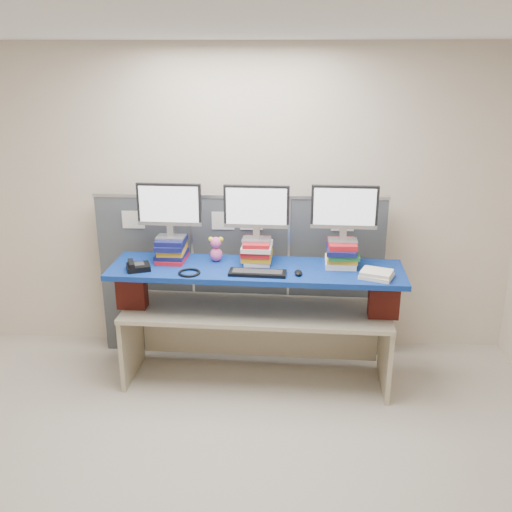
{
  "coord_description": "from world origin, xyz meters",
  "views": [
    {
      "loc": [
        0.36,
        -3.07,
        2.67
      ],
      "look_at": [
        0.16,
        1.27,
        1.15
      ],
      "focal_mm": 40.0,
      "sensor_mm": 36.0,
      "label": 1
    }
  ],
  "objects_px": {
    "desk": "(256,324)",
    "blue_board": "(256,270)",
    "desk_phone": "(137,266)",
    "monitor_left": "(169,207)",
    "monitor_right": "(344,210)",
    "monitor_center": "(256,210)",
    "keyboard": "(257,273)"
  },
  "relations": [
    {
      "from": "desk",
      "to": "monitor_right",
      "type": "bearing_deg",
      "value": 9.67
    },
    {
      "from": "monitor_left",
      "to": "keyboard",
      "type": "bearing_deg",
      "value": -19.93
    },
    {
      "from": "blue_board",
      "to": "monitor_right",
      "type": "relative_size",
      "value": 4.5
    },
    {
      "from": "monitor_left",
      "to": "monitor_right",
      "type": "height_order",
      "value": "monitor_right"
    },
    {
      "from": "desk",
      "to": "blue_board",
      "type": "xyz_separation_m",
      "value": [
        -0.0,
        -0.0,
        0.48
      ]
    },
    {
      "from": "desk",
      "to": "keyboard",
      "type": "bearing_deg",
      "value": -80.56
    },
    {
      "from": "desk_phone",
      "to": "monitor_left",
      "type": "bearing_deg",
      "value": 26.31
    },
    {
      "from": "monitor_right",
      "to": "desk",
      "type": "bearing_deg",
      "value": -170.33
    },
    {
      "from": "desk",
      "to": "monitor_left",
      "type": "xyz_separation_m",
      "value": [
        -0.72,
        0.15,
        0.96
      ]
    },
    {
      "from": "monitor_left",
      "to": "desk_phone",
      "type": "relative_size",
      "value": 2.36
    },
    {
      "from": "desk",
      "to": "desk_phone",
      "type": "height_order",
      "value": "desk_phone"
    },
    {
      "from": "keyboard",
      "to": "desk",
      "type": "bearing_deg",
      "value": 100.8
    },
    {
      "from": "desk",
      "to": "desk_phone",
      "type": "xyz_separation_m",
      "value": [
        -0.95,
        -0.09,
        0.54
      ]
    },
    {
      "from": "monitor_left",
      "to": "monitor_right",
      "type": "relative_size",
      "value": 1.0
    },
    {
      "from": "desk",
      "to": "monitor_left",
      "type": "bearing_deg",
      "value": 170.68
    },
    {
      "from": "desk",
      "to": "desk_phone",
      "type": "distance_m",
      "value": 1.09
    },
    {
      "from": "monitor_left",
      "to": "blue_board",
      "type": "bearing_deg",
      "value": -9.32
    },
    {
      "from": "monitor_center",
      "to": "desk_phone",
      "type": "height_order",
      "value": "monitor_center"
    },
    {
      "from": "desk",
      "to": "monitor_center",
      "type": "bearing_deg",
      "value": 93.32
    },
    {
      "from": "desk",
      "to": "monitor_center",
      "type": "height_order",
      "value": "monitor_center"
    },
    {
      "from": "monitor_center",
      "to": "desk_phone",
      "type": "distance_m",
      "value": 1.06
    },
    {
      "from": "monitor_center",
      "to": "desk_phone",
      "type": "relative_size",
      "value": 2.36
    },
    {
      "from": "desk_phone",
      "to": "blue_board",
      "type": "bearing_deg",
      "value": -14.3
    },
    {
      "from": "monitor_right",
      "to": "keyboard",
      "type": "distance_m",
      "value": 0.85
    },
    {
      "from": "blue_board",
      "to": "monitor_left",
      "type": "xyz_separation_m",
      "value": [
        -0.72,
        0.15,
        0.48
      ]
    },
    {
      "from": "blue_board",
      "to": "monitor_left",
      "type": "height_order",
      "value": "monitor_left"
    },
    {
      "from": "blue_board",
      "to": "monitor_right",
      "type": "height_order",
      "value": "monitor_right"
    },
    {
      "from": "monitor_center",
      "to": "desk_phone",
      "type": "xyz_separation_m",
      "value": [
        -0.95,
        -0.21,
        -0.43
      ]
    },
    {
      "from": "monitor_left",
      "to": "monitor_center",
      "type": "xyz_separation_m",
      "value": [
        0.71,
        -0.03,
        -0.0
      ]
    },
    {
      "from": "desk",
      "to": "blue_board",
      "type": "relative_size",
      "value": 0.94
    },
    {
      "from": "desk",
      "to": "monitor_left",
      "type": "relative_size",
      "value": 4.23
    },
    {
      "from": "monitor_left",
      "to": "monitor_center",
      "type": "height_order",
      "value": "monitor_left"
    }
  ]
}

